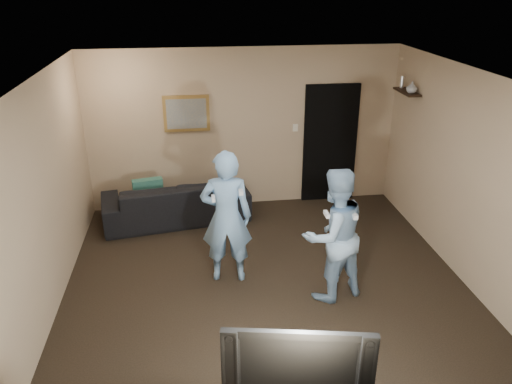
{
  "coord_description": "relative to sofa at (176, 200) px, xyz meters",
  "views": [
    {
      "loc": [
        -0.84,
        -5.25,
        3.6
      ],
      "look_at": [
        -0.09,
        0.3,
        1.15
      ],
      "focal_mm": 35.0,
      "sensor_mm": 36.0,
      "label": 1
    }
  ],
  "objects": [
    {
      "name": "ground",
      "position": [
        1.14,
        -2.0,
        -0.33
      ],
      "size": [
        5.0,
        5.0,
        0.0
      ],
      "primitive_type": "plane",
      "color": "black",
      "rests_on": "ground"
    },
    {
      "name": "ceiling",
      "position": [
        1.14,
        -2.0,
        2.27
      ],
      "size": [
        5.0,
        5.0,
        0.04
      ],
      "primitive_type": "cube",
      "color": "silver",
      "rests_on": "wall_back"
    },
    {
      "name": "wall_back",
      "position": [
        1.14,
        0.5,
        0.97
      ],
      "size": [
        5.0,
        0.04,
        2.6
      ],
      "primitive_type": "cube",
      "color": "tan",
      "rests_on": "ground"
    },
    {
      "name": "wall_front",
      "position": [
        1.14,
        -4.5,
        0.97
      ],
      "size": [
        5.0,
        0.04,
        2.6
      ],
      "primitive_type": "cube",
      "color": "tan",
      "rests_on": "ground"
    },
    {
      "name": "wall_left",
      "position": [
        -1.36,
        -2.0,
        0.97
      ],
      "size": [
        0.04,
        5.0,
        2.6
      ],
      "primitive_type": "cube",
      "color": "tan",
      "rests_on": "ground"
    },
    {
      "name": "wall_right",
      "position": [
        3.64,
        -2.0,
        0.97
      ],
      "size": [
        0.04,
        5.0,
        2.6
      ],
      "primitive_type": "cube",
      "color": "tan",
      "rests_on": "ground"
    },
    {
      "name": "sofa",
      "position": [
        0.0,
        0.0,
        0.0
      ],
      "size": [
        2.36,
        1.22,
        0.66
      ],
      "primitive_type": "imported",
      "rotation": [
        0.0,
        0.0,
        3.3
      ],
      "color": "black",
      "rests_on": "ground"
    },
    {
      "name": "throw_pillow",
      "position": [
        -0.42,
        0.0,
        0.15
      ],
      "size": [
        0.48,
        0.23,
        0.46
      ],
      "primitive_type": "cube",
      "rotation": [
        0.0,
        0.0,
        0.2
      ],
      "color": "#1B524A",
      "rests_on": "sofa"
    },
    {
      "name": "painting_frame",
      "position": [
        0.24,
        0.47,
        1.27
      ],
      "size": [
        0.72,
        0.05,
        0.57
      ],
      "primitive_type": "cube",
      "color": "olive",
      "rests_on": "wall_back"
    },
    {
      "name": "painting_canvas",
      "position": [
        0.24,
        0.45,
        1.27
      ],
      "size": [
        0.62,
        0.01,
        0.47
      ],
      "primitive_type": "cube",
      "color": "slate",
      "rests_on": "painting_frame"
    },
    {
      "name": "doorway",
      "position": [
        2.59,
        0.47,
        0.67
      ],
      "size": [
        0.9,
        0.06,
        2.0
      ],
      "primitive_type": "cube",
      "color": "black",
      "rests_on": "ground"
    },
    {
      "name": "light_switch",
      "position": [
        1.99,
        0.47,
        0.97
      ],
      "size": [
        0.08,
        0.02,
        0.12
      ],
      "primitive_type": "cube",
      "color": "silver",
      "rests_on": "wall_back"
    },
    {
      "name": "wall_shelf",
      "position": [
        3.53,
        -0.2,
        1.66
      ],
      "size": [
        0.2,
        0.6,
        0.03
      ],
      "primitive_type": "cube",
      "color": "black",
      "rests_on": "wall_right"
    },
    {
      "name": "shelf_vase",
      "position": [
        3.53,
        -0.34,
        1.76
      ],
      "size": [
        0.2,
        0.2,
        0.16
      ],
      "primitive_type": "imported",
      "rotation": [
        0.0,
        0.0,
        0.32
      ],
      "color": "#AAAAAF",
      "rests_on": "wall_shelf"
    },
    {
      "name": "shelf_figurine",
      "position": [
        3.53,
        0.02,
        1.77
      ],
      "size": [
        0.06,
        0.06,
        0.18
      ],
      "primitive_type": "cylinder",
      "color": "silver",
      "rests_on": "wall_shelf"
    },
    {
      "name": "television",
      "position": [
        1.04,
        -4.23,
        0.49
      ],
      "size": [
        1.19,
        0.38,
        0.68
      ],
      "primitive_type": "imported",
      "rotation": [
        0.0,
        0.0,
        -0.19
      ],
      "color": "black",
      "rests_on": "tv_console"
    },
    {
      "name": "wii_player_left",
      "position": [
        0.67,
        -1.77,
        0.54
      ],
      "size": [
        0.67,
        0.53,
        1.73
      ],
      "color": "#78A4D1",
      "rests_on": "ground"
    },
    {
      "name": "wii_player_right",
      "position": [
        1.87,
        -2.32,
        0.49
      ],
      "size": [
        0.96,
        0.85,
        1.65
      ],
      "color": "#8CAECC",
      "rests_on": "ground"
    }
  ]
}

